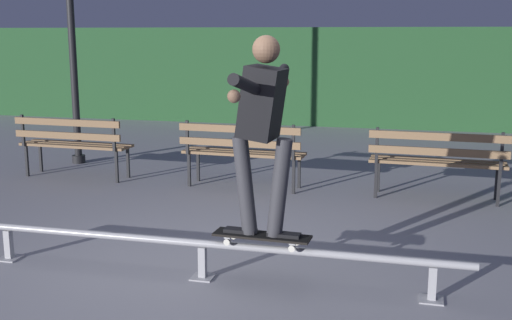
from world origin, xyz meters
The scene contains 8 objects.
ground_plane centered at (0.00, 0.00, 0.00)m, with size 90.00×90.00×0.00m, color gray.
hedge_backdrop centered at (0.00, 9.27, 1.05)m, with size 24.00×1.20×2.11m, color #234C28.
grind_rail centered at (0.00, -0.09, 0.26)m, with size 4.29×0.18×0.33m.
skateboard centered at (0.50, -0.09, 0.40)m, with size 0.79×0.24×0.09m.
skateboarder centered at (0.51, -0.09, 1.34)m, with size 0.62×1.41×1.56m.
park_bench_leftmost centered at (-2.92, 2.93, 0.54)m, with size 1.61×0.47×0.88m.
park_bench_left_center centered at (-0.50, 2.93, 0.54)m, with size 1.61×0.47×0.88m.
park_bench_right_center centered at (1.92, 2.93, 0.54)m, with size 1.61×0.47×0.88m.
Camera 1 is at (1.63, -4.74, 1.98)m, focal length 44.21 mm.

